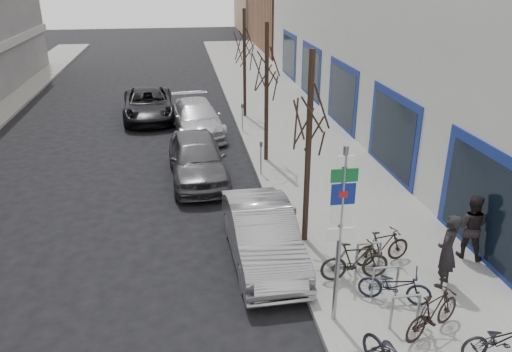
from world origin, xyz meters
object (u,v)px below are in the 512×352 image
object	(u,v)px
tree_near	(310,104)
bike_mid_inner	(355,261)
meter_mid	(261,155)
pedestrian_far	(471,226)
parked_car_front	(262,235)
parked_car_mid	(197,158)
bike_near_right	(433,312)
bike_mid_curb	(395,283)
pedestrian_near	(447,251)
tree_far	(244,38)
meter_front	(294,225)
bike_far_curb	(502,336)
bike_far_inner	(382,247)
bike_rack	(385,278)
tree_mid	(267,61)
meter_back	(242,115)
lane_car	(148,104)
highway_sign_pole	(340,227)
parked_car_back	(197,118)

from	to	relation	value
tree_near	bike_mid_inner	size ratio (longest dim) A/B	3.15
meter_mid	pedestrian_far	distance (m)	7.94
parked_car_front	parked_car_mid	size ratio (longest dim) A/B	0.95
bike_near_right	parked_car_front	xyz separation A→B (m)	(-3.03, 3.58, 0.10)
bike_mid_curb	meter_mid	bearing A→B (deg)	37.29
pedestrian_near	tree_far	bearing A→B (deg)	-123.72
meter_front	bike_far_curb	size ratio (longest dim) A/B	0.77
tree_far	bike_far_inner	xyz separation A→B (m)	(1.69, -14.51, -3.46)
tree_far	meter_front	distance (m)	13.88
bike_rack	tree_mid	bearing A→B (deg)	97.28
meter_back	bike_far_inner	world-z (taller)	meter_back
parked_car_front	tree_near	bearing A→B (deg)	24.65
bike_mid_curb	lane_car	xyz separation A→B (m)	(-6.31, 16.87, 0.10)
highway_sign_pole	bike_far_inner	bearing A→B (deg)	46.61
highway_sign_pole	parked_car_mid	xyz separation A→B (m)	(-2.60, 8.71, -1.61)
meter_mid	meter_back	xyz separation A→B (m)	(0.00, 5.50, 0.00)
tree_near	parked_car_front	bearing A→B (deg)	-153.42
highway_sign_pole	tree_mid	world-z (taller)	tree_mid
meter_mid	bike_mid_inner	bearing A→B (deg)	-80.55
parked_car_mid	lane_car	world-z (taller)	parked_car_mid
tree_mid	highway_sign_pole	bearing A→B (deg)	-91.14
lane_car	parked_car_mid	bearing A→B (deg)	-79.58
bike_mid_curb	bike_far_curb	bearing A→B (deg)	-121.47
tree_far	pedestrian_far	size ratio (longest dim) A/B	3.02
bike_mid_curb	parked_car_back	size ratio (longest dim) A/B	0.32
bike_mid_inner	meter_mid	bearing A→B (deg)	10.65
meter_back	bike_mid_curb	xyz separation A→B (m)	(1.80, -13.60, -0.26)
bike_mid_inner	lane_car	world-z (taller)	lane_car
pedestrian_far	lane_car	bearing A→B (deg)	-25.05
tree_near	bike_far_curb	size ratio (longest dim) A/B	3.32
meter_mid	pedestrian_near	xyz separation A→B (m)	(3.25, -7.66, 0.18)
tree_near	meter_back	size ratio (longest dim) A/B	4.33
meter_mid	bike_near_right	world-z (taller)	meter_mid
meter_back	parked_car_front	size ratio (longest dim) A/B	0.27
tree_near	bike_near_right	size ratio (longest dim) A/B	3.19
highway_sign_pole	bike_far_curb	bearing A→B (deg)	-29.02
tree_mid	parked_car_back	xyz separation A→B (m)	(-2.57, 4.31, -3.35)
meter_mid	tree_near	bearing A→B (deg)	-84.86
pedestrian_near	meter_back	bearing A→B (deg)	-119.99
bike_far_curb	parked_car_back	size ratio (longest dim) A/B	0.32
bike_rack	meter_front	distance (m)	2.92
tree_near	parked_car_mid	distance (m)	6.75
highway_sign_pole	bike_near_right	world-z (taller)	highway_sign_pole
highway_sign_pole	meter_mid	distance (m)	8.65
parked_car_back	bike_mid_inner	bearing A→B (deg)	-81.92
meter_mid	parked_car_back	size ratio (longest dim) A/B	0.24
bike_mid_curb	tree_far	bearing A→B (deg)	29.55
highway_sign_pole	bike_mid_curb	distance (m)	2.41
tree_mid	bike_far_curb	bearing A→B (deg)	-76.89
tree_near	lane_car	size ratio (longest dim) A/B	1.01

